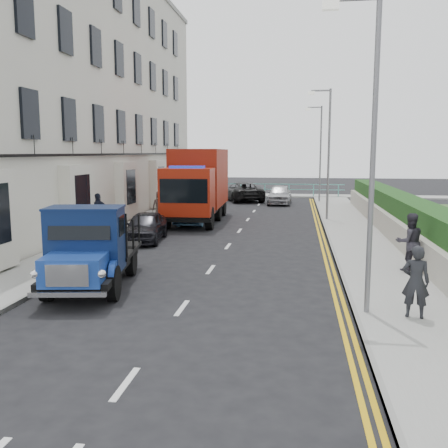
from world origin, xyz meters
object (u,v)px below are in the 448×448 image
lamp_far (319,148)px  parked_car_front (145,226)px  pedestrian_east_near (416,282)px  lamp_near (368,139)px  red_lorry (198,183)px  lamp_mid (327,147)px  bedford_lorry (88,254)px

lamp_far → parked_car_front: lamp_far is taller
parked_car_front → pedestrian_east_near: (8.88, -8.94, 0.30)m
lamp_near → parked_car_front: size_ratio=1.93×
red_lorry → pedestrian_east_near: 17.23m
lamp_near → lamp_mid: same height
lamp_mid → red_lorry: (-6.80, -0.98, -1.94)m
red_lorry → lamp_near: bearing=-67.5°
lamp_far → red_lorry: 13.06m
pedestrian_east_near → lamp_far: bearing=-77.0°
parked_car_front → bedford_lorry: bearing=-89.7°
bedford_lorry → red_lorry: red_lorry is taller
lamp_near → red_lorry: 16.60m
bedford_lorry → pedestrian_east_near: bearing=-18.1°
parked_car_front → lamp_far: bearing=60.0°
lamp_mid → lamp_far: 10.00m
lamp_near → parked_car_front: 12.14m
lamp_mid → pedestrian_east_near: size_ratio=4.36×
bedford_lorry → lamp_mid: bearing=55.8°
lamp_far → pedestrian_east_near: size_ratio=4.36×
lamp_far → lamp_mid: bearing=-90.0°
bedford_lorry → parked_car_front: size_ratio=1.38×
bedford_lorry → pedestrian_east_near: (8.06, -1.25, -0.12)m
lamp_far → red_lorry: lamp_far is taller
lamp_mid → pedestrian_east_near: lamp_mid is taller
lamp_far → red_lorry: bearing=-121.8°
lamp_mid → bedford_lorry: bearing=-114.9°
lamp_mid → pedestrian_east_near: bearing=-86.1°
lamp_mid → parked_car_front: size_ratio=1.93×
parked_car_front → lamp_near: bearing=-54.0°
lamp_near → pedestrian_east_near: (1.10, -0.25, -3.07)m
lamp_near → lamp_mid: bearing=90.0°
red_lorry → pedestrian_east_near: size_ratio=4.65×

